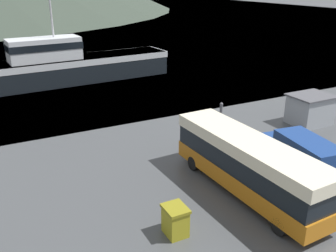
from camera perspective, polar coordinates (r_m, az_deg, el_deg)
water_surface at (r=148.18m, az=-22.63°, el=15.66°), size 240.00×240.00×0.00m
tour_bus at (r=20.90m, az=12.00°, el=-5.56°), size 2.88×10.58×3.21m
delivery_van at (r=23.85m, az=19.54°, el=-4.15°), size 2.75×6.20×2.53m
fishing_boat at (r=44.53m, az=-15.55°, el=8.93°), size 24.20×6.00×11.06m
storage_bin at (r=17.85m, az=1.13°, el=-14.20°), size 1.02×1.22×1.46m
dock_kiosk at (r=32.68m, az=20.82°, el=2.40°), size 3.39×2.77×2.44m
mooring_bollard at (r=33.70m, az=8.12°, el=2.88°), size 0.30×0.30×0.93m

